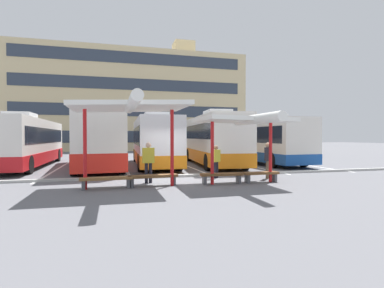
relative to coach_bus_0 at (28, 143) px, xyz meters
name	(u,v)px	position (x,y,z in m)	size (l,w,h in m)	color
ground_plane	(176,179)	(8.23, -8.07, -1.58)	(160.00, 160.00, 0.00)	slate
terminal_building	(131,103)	(8.28, 26.27, 5.73)	(33.86, 11.21, 17.34)	#D1BC8C
coach_bus_0	(28,143)	(0.00, 0.00, 0.00)	(2.56, 11.88, 3.44)	silver
coach_bus_1	(96,142)	(4.36, -1.67, 0.07)	(3.49, 11.33, 3.61)	silver
coach_bus_2	(154,142)	(8.16, -1.17, 0.04)	(2.84, 10.38, 3.51)	silver
coach_bus_3	(213,140)	(12.18, -1.88, 0.14)	(3.43, 10.37, 3.71)	silver
coach_bus_4	(261,141)	(16.24, -1.23, 0.08)	(2.90, 10.24, 3.56)	silver
lane_stripe_1	(60,168)	(2.12, -1.05, -1.58)	(0.16, 14.00, 0.01)	white
lane_stripe_2	(125,166)	(6.20, -1.05, -1.58)	(0.16, 14.00, 0.01)	white
lane_stripe_3	(184,165)	(10.27, -1.05, -1.58)	(0.16, 14.00, 0.01)	white
lane_stripe_4	(237,163)	(14.35, -1.05, -1.58)	(0.16, 14.00, 0.01)	white
lane_stripe_5	(285,162)	(18.43, -1.05, -1.58)	(0.16, 14.00, 0.01)	white
waiting_shelter_0	(130,108)	(6.05, -10.17, 1.50)	(4.33, 5.28, 3.30)	red
bench_0	(106,180)	(5.15, -10.00, -1.24)	(1.94, 0.45, 0.45)	brown
bench_1	(153,177)	(6.95, -9.80, -1.24)	(2.03, 0.60, 0.45)	brown
waiting_shelter_1	(245,121)	(10.72, -10.31, 1.03)	(3.68, 4.58, 2.83)	red
bench_2	(222,176)	(9.82, -9.97, -1.24)	(1.82, 0.50, 0.45)	brown
bench_3	(261,175)	(11.62, -10.01, -1.25)	(1.58, 0.43, 0.45)	brown
platform_kerb	(173,176)	(8.23, -7.43, -1.52)	(44.00, 0.24, 0.12)	#ADADA8
waiting_passenger_0	(148,159)	(6.86, -8.96, -0.57)	(0.50, 0.23, 1.74)	black
waiting_passenger_1	(216,159)	(10.18, -8.21, -0.69)	(0.50, 0.44, 1.57)	black
waiting_passenger_2	(268,158)	(12.51, -8.98, -0.59)	(0.49, 0.52, 1.71)	brown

